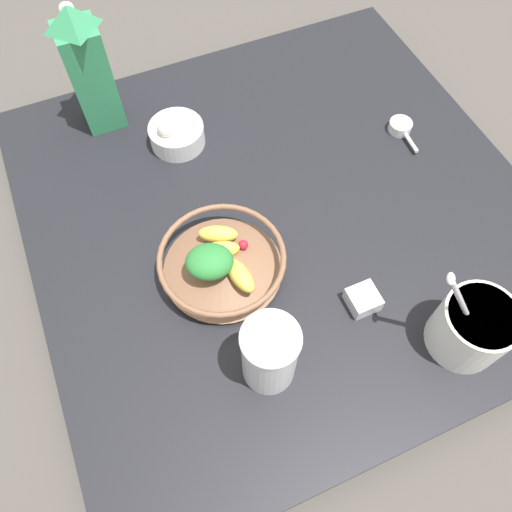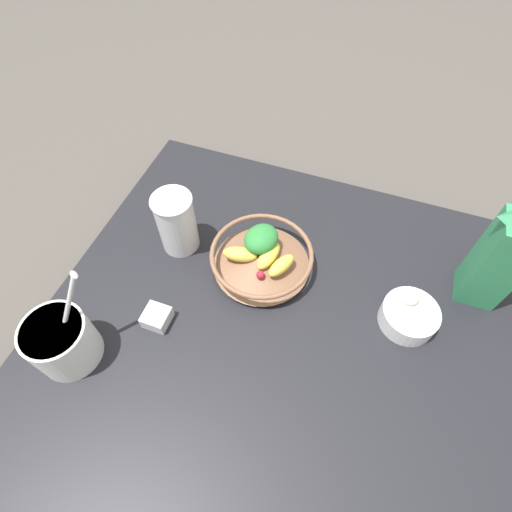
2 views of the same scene
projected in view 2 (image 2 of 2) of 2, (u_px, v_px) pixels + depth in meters
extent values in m
plane|color=#4C4742|center=(274.00, 348.00, 0.81)|extent=(6.00, 6.00, 0.00)
cube|color=black|center=(274.00, 344.00, 0.79)|extent=(0.93, 0.93, 0.05)
cylinder|color=brown|center=(261.00, 265.00, 0.87)|extent=(0.11, 0.11, 0.01)
cone|color=brown|center=(262.00, 259.00, 0.85)|extent=(0.21, 0.21, 0.04)
torus|color=brown|center=(262.00, 254.00, 0.83)|extent=(0.22, 0.22, 0.01)
ellipsoid|color=#EFD64C|center=(240.00, 254.00, 0.83)|extent=(0.04, 0.08, 0.03)
ellipsoid|color=#EFD64C|center=(269.00, 256.00, 0.83)|extent=(0.08, 0.05, 0.03)
ellipsoid|color=#EFD64C|center=(281.00, 266.00, 0.82)|extent=(0.07, 0.06, 0.03)
cylinder|color=orange|center=(265.00, 248.00, 0.85)|extent=(0.05, 0.05, 0.02)
sphere|color=red|center=(280.00, 265.00, 0.83)|extent=(0.01, 0.01, 0.01)
sphere|color=red|center=(262.00, 257.00, 0.84)|extent=(0.01, 0.01, 0.01)
sphere|color=red|center=(269.00, 259.00, 0.83)|extent=(0.02, 0.02, 0.02)
sphere|color=red|center=(260.00, 275.00, 0.81)|extent=(0.02, 0.02, 0.02)
ellipsoid|color=#2D7F38|center=(261.00, 239.00, 0.83)|extent=(0.10, 0.09, 0.04)
cube|color=#338C59|center=(498.00, 262.00, 0.75)|extent=(0.08, 0.08, 0.22)
cylinder|color=white|center=(63.00, 342.00, 0.72)|extent=(0.11, 0.11, 0.10)
cylinder|color=white|center=(52.00, 332.00, 0.68)|extent=(0.11, 0.11, 0.02)
cylinder|color=silver|center=(67.00, 310.00, 0.67)|extent=(0.08, 0.05, 0.15)
ellipsoid|color=silver|center=(74.00, 275.00, 0.62)|extent=(0.02, 0.02, 0.01)
cylinder|color=white|center=(177.00, 223.00, 0.85)|extent=(0.08, 0.08, 0.15)
torus|color=white|center=(171.00, 200.00, 0.79)|extent=(0.09, 0.09, 0.01)
cube|color=silver|center=(157.00, 317.00, 0.78)|extent=(0.05, 0.05, 0.03)
cube|color=brown|center=(157.00, 318.00, 0.79)|extent=(0.04, 0.04, 0.02)
cylinder|color=white|center=(409.00, 316.00, 0.78)|extent=(0.11, 0.11, 0.04)
sphere|color=silver|center=(411.00, 297.00, 0.76)|extent=(0.03, 0.03, 0.03)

